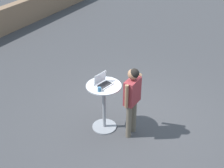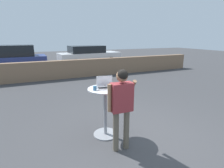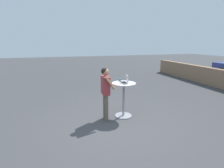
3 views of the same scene
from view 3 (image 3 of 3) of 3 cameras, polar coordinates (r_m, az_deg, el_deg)
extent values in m
plane|color=#3D3D3F|center=(5.09, 0.98, -13.09)|extent=(50.00, 50.00, 0.00)
cylinder|color=gray|center=(5.64, 3.72, -10.23)|extent=(0.53, 0.53, 0.03)
cylinder|color=gray|center=(5.45, 3.80, -5.17)|extent=(0.07, 0.07, 1.02)
cylinder|color=#B7B7BC|center=(5.30, 3.89, 0.21)|extent=(0.73, 0.73, 0.02)
cube|color=silver|center=(5.29, 3.70, 0.42)|extent=(0.37, 0.27, 0.02)
cube|color=black|center=(5.29, 3.71, 0.53)|extent=(0.32, 0.22, 0.00)
cube|color=silver|center=(5.29, 4.98, 1.75)|extent=(0.34, 0.10, 0.23)
cube|color=white|center=(5.29, 4.92, 1.76)|extent=(0.31, 0.09, 0.21)
cylinder|color=#336084|center=(5.49, 2.62, 1.28)|extent=(0.07, 0.07, 0.09)
torus|color=#336084|center=(5.45, 2.79, 1.20)|extent=(0.04, 0.01, 0.04)
cylinder|color=brown|center=(5.34, -2.36, -7.11)|extent=(0.11, 0.11, 0.80)
cylinder|color=brown|center=(5.14, -1.83, -7.93)|extent=(0.11, 0.11, 0.80)
cube|color=maroon|center=(5.04, -2.16, -0.44)|extent=(0.40, 0.21, 0.53)
sphere|color=#936B4C|center=(4.96, -2.20, 3.92)|extent=(0.21, 0.21, 0.21)
sphere|color=black|center=(4.95, -2.50, 4.20)|extent=(0.19, 0.19, 0.19)
cylinder|color=#936B4C|center=(5.26, -2.72, 0.28)|extent=(0.07, 0.07, 0.50)
cylinder|color=#936B4C|center=(4.81, -0.69, 0.28)|extent=(0.08, 0.30, 0.39)
cylinder|color=black|center=(13.40, 32.07, 3.06)|extent=(0.67, 0.24, 0.66)
camera|label=1|loc=(9.69, -24.56, 24.71)|focal=50.00mm
camera|label=2|loc=(6.22, -30.52, 10.12)|focal=28.00mm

